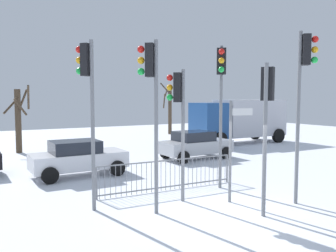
{
  "coord_description": "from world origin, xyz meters",
  "views": [
    {
      "loc": [
        -5.89,
        -7.34,
        3.21
      ],
      "look_at": [
        0.34,
        3.63,
        2.2
      ],
      "focal_mm": 37.09,
      "sensor_mm": 36.0,
      "label": 1
    }
  ],
  "objects_px": {
    "traffic_light_foreground_left": "(151,88)",
    "car_silver_mid": "(195,144)",
    "bare_tree_centre": "(169,109)",
    "traffic_light_foreground_right": "(178,105)",
    "traffic_light_rear_left": "(88,87)",
    "traffic_light_mid_left": "(221,85)",
    "direction_sign_post": "(232,146)",
    "delivery_truck": "(240,119)",
    "bare_tree_left": "(19,118)",
    "car_white_near": "(78,157)",
    "traffic_light_rear_right": "(304,79)",
    "traffic_light_mid_right": "(267,105)"
  },
  "relations": [
    {
      "from": "traffic_light_foreground_left",
      "to": "bare_tree_centre",
      "type": "height_order",
      "value": "traffic_light_foreground_left"
    },
    {
      "from": "traffic_light_foreground_left",
      "to": "delivery_truck",
      "type": "height_order",
      "value": "traffic_light_foreground_left"
    },
    {
      "from": "traffic_light_foreground_right",
      "to": "bare_tree_centre",
      "type": "height_order",
      "value": "bare_tree_centre"
    },
    {
      "from": "traffic_light_rear_right",
      "to": "car_silver_mid",
      "type": "height_order",
      "value": "traffic_light_rear_right"
    },
    {
      "from": "traffic_light_foreground_left",
      "to": "traffic_light_rear_left",
      "type": "bearing_deg",
      "value": 88.72
    },
    {
      "from": "traffic_light_foreground_right",
      "to": "bare_tree_left",
      "type": "relative_size",
      "value": 1.03
    },
    {
      "from": "direction_sign_post",
      "to": "car_white_near",
      "type": "xyz_separation_m",
      "value": [
        -3.15,
        5.99,
        -0.99
      ]
    },
    {
      "from": "traffic_light_foreground_right",
      "to": "bare_tree_centre",
      "type": "xyz_separation_m",
      "value": [
        9.85,
        17.73,
        -0.73
      ]
    },
    {
      "from": "traffic_light_rear_right",
      "to": "car_white_near",
      "type": "bearing_deg",
      "value": -108.72
    },
    {
      "from": "traffic_light_foreground_right",
      "to": "car_white_near",
      "type": "xyz_separation_m",
      "value": [
        -1.78,
        5.07,
        -2.23
      ]
    },
    {
      "from": "traffic_light_mid_right",
      "to": "car_silver_mid",
      "type": "height_order",
      "value": "traffic_light_mid_right"
    },
    {
      "from": "delivery_truck",
      "to": "traffic_light_rear_left",
      "type": "bearing_deg",
      "value": 35.14
    },
    {
      "from": "traffic_light_rear_left",
      "to": "car_silver_mid",
      "type": "relative_size",
      "value": 1.26
    },
    {
      "from": "traffic_light_foreground_left",
      "to": "car_silver_mid",
      "type": "xyz_separation_m",
      "value": [
        5.99,
        6.68,
        -2.73
      ]
    },
    {
      "from": "traffic_light_rear_left",
      "to": "bare_tree_centre",
      "type": "distance_m",
      "value": 21.32
    },
    {
      "from": "traffic_light_mid_left",
      "to": "traffic_light_rear_left",
      "type": "bearing_deg",
      "value": 37.99
    },
    {
      "from": "traffic_light_foreground_right",
      "to": "traffic_light_mid_left",
      "type": "distance_m",
      "value": 2.21
    },
    {
      "from": "car_silver_mid",
      "to": "bare_tree_centre",
      "type": "relative_size",
      "value": 0.84
    },
    {
      "from": "car_silver_mid",
      "to": "bare_tree_centre",
      "type": "bearing_deg",
      "value": 65.04
    },
    {
      "from": "car_white_near",
      "to": "delivery_truck",
      "type": "bearing_deg",
      "value": 19.55
    },
    {
      "from": "car_silver_mid",
      "to": "car_white_near",
      "type": "xyz_separation_m",
      "value": [
        -6.51,
        -0.97,
        0.0
      ]
    },
    {
      "from": "traffic_light_rear_left",
      "to": "traffic_light_foreground_right",
      "type": "height_order",
      "value": "traffic_light_rear_left"
    },
    {
      "from": "traffic_light_rear_left",
      "to": "delivery_truck",
      "type": "xyz_separation_m",
      "value": [
        13.85,
        9.42,
        -1.79
      ]
    },
    {
      "from": "traffic_light_rear_right",
      "to": "traffic_light_foreground_left",
      "type": "distance_m",
      "value": 4.6
    },
    {
      "from": "car_white_near",
      "to": "delivery_truck",
      "type": "height_order",
      "value": "delivery_truck"
    },
    {
      "from": "traffic_light_foreground_left",
      "to": "direction_sign_post",
      "type": "distance_m",
      "value": 3.17
    },
    {
      "from": "traffic_light_foreground_left",
      "to": "car_white_near",
      "type": "xyz_separation_m",
      "value": [
        -0.52,
        5.71,
        -2.73
      ]
    },
    {
      "from": "car_white_near",
      "to": "delivery_truck",
      "type": "distance_m",
      "value": 13.88
    },
    {
      "from": "traffic_light_mid_left",
      "to": "bare_tree_centre",
      "type": "distance_m",
      "value": 18.97
    },
    {
      "from": "delivery_truck",
      "to": "traffic_light_foreground_left",
      "type": "bearing_deg",
      "value": 41.29
    },
    {
      "from": "traffic_light_foreground_left",
      "to": "direction_sign_post",
      "type": "relative_size",
      "value": 1.52
    },
    {
      "from": "delivery_truck",
      "to": "bare_tree_left",
      "type": "relative_size",
      "value": 1.78
    },
    {
      "from": "traffic_light_foreground_right",
      "to": "traffic_light_foreground_left",
      "type": "bearing_deg",
      "value": 158.23
    },
    {
      "from": "direction_sign_post",
      "to": "bare_tree_centre",
      "type": "xyz_separation_m",
      "value": [
        8.48,
        18.65,
        0.51
      ]
    },
    {
      "from": "bare_tree_left",
      "to": "bare_tree_centre",
      "type": "xyz_separation_m",
      "value": [
        13.0,
        4.89,
        0.22
      ]
    },
    {
      "from": "traffic_light_mid_left",
      "to": "car_silver_mid",
      "type": "xyz_separation_m",
      "value": [
        2.68,
        5.54,
        -2.91
      ]
    },
    {
      "from": "traffic_light_mid_right",
      "to": "delivery_truck",
      "type": "relative_size",
      "value": 0.58
    },
    {
      "from": "traffic_light_mid_right",
      "to": "traffic_light_foreground_left",
      "type": "bearing_deg",
      "value": -152.05
    },
    {
      "from": "car_silver_mid",
      "to": "bare_tree_centre",
      "type": "xyz_separation_m",
      "value": [
        5.13,
        11.69,
        1.5
      ]
    },
    {
      "from": "traffic_light_rear_right",
      "to": "traffic_light_foreground_right",
      "type": "height_order",
      "value": "traffic_light_rear_right"
    },
    {
      "from": "traffic_light_mid_right",
      "to": "bare_tree_centre",
      "type": "relative_size",
      "value": 0.91
    },
    {
      "from": "traffic_light_mid_right",
      "to": "car_white_near",
      "type": "bearing_deg",
      "value": 173.16
    },
    {
      "from": "traffic_light_rear_left",
      "to": "traffic_light_mid_left",
      "type": "bearing_deg",
      "value": -37.1
    },
    {
      "from": "traffic_light_mid_left",
      "to": "delivery_truck",
      "type": "relative_size",
      "value": 0.71
    },
    {
      "from": "traffic_light_rear_right",
      "to": "bare_tree_centre",
      "type": "relative_size",
      "value": 1.14
    },
    {
      "from": "traffic_light_rear_right",
      "to": "direction_sign_post",
      "type": "xyz_separation_m",
      "value": [
        -1.72,
        1.18,
        -2.02
      ]
    },
    {
      "from": "traffic_light_rear_right",
      "to": "bare_tree_left",
      "type": "xyz_separation_m",
      "value": [
        -6.24,
        14.94,
        -1.73
      ]
    },
    {
      "from": "traffic_light_foreground_left",
      "to": "car_white_near",
      "type": "bearing_deg",
      "value": 43.55
    },
    {
      "from": "traffic_light_rear_left",
      "to": "direction_sign_post",
      "type": "xyz_separation_m",
      "value": [
        4.04,
        -1.44,
        -1.77
      ]
    },
    {
      "from": "car_white_near",
      "to": "traffic_light_rear_right",
      "type": "bearing_deg",
      "value": -56.82
    }
  ]
}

